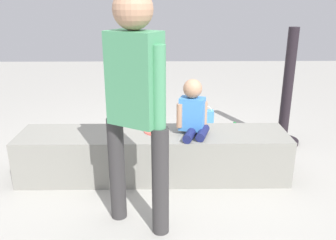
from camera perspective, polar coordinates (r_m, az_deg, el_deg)
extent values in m
plane|color=#9F9D96|center=(3.32, -2.26, -8.80)|extent=(12.00, 12.00, 0.00)
cube|color=gray|center=(3.23, -2.31, -5.54)|extent=(2.36, 0.50, 0.42)
cylinder|color=navy|center=(3.02, 3.55, -2.30)|extent=(0.14, 0.26, 0.08)
cylinder|color=navy|center=(3.06, 5.54, -2.06)|extent=(0.14, 0.26, 0.08)
cube|color=#3F84D4|center=(3.09, 3.85, 1.00)|extent=(0.24, 0.19, 0.28)
sphere|color=tan|center=(3.02, 3.95, 5.02)|extent=(0.16, 0.16, 0.16)
cylinder|color=tan|center=(3.05, 1.84, 0.71)|extent=(0.05, 0.05, 0.21)
cylinder|color=tan|center=(3.13, 5.81, 1.11)|extent=(0.05, 0.05, 0.21)
cylinder|color=#323031|center=(2.42, -1.22, -9.87)|extent=(0.11, 0.11, 0.77)
cylinder|color=#323031|center=(2.60, -8.12, -7.85)|extent=(0.11, 0.11, 0.77)
cube|color=#478F61|center=(2.26, -5.29, 6.53)|extent=(0.38, 0.34, 0.59)
sphere|color=tan|center=(2.21, -5.63, 17.15)|extent=(0.25, 0.25, 0.25)
cylinder|color=#478F61|center=(2.18, -1.53, 4.67)|extent=(0.09, 0.09, 0.56)
cylinder|color=#478F61|center=(2.38, -8.67, 5.65)|extent=(0.09, 0.09, 0.56)
cylinder|color=#E0594C|center=(3.18, -1.89, -1.75)|extent=(0.22, 0.22, 0.01)
cylinder|color=brown|center=(3.17, -1.90, -1.27)|extent=(0.10, 0.10, 0.05)
cylinder|color=brown|center=(3.16, -1.90, -0.82)|extent=(0.10, 0.10, 0.01)
cube|color=silver|center=(3.17, -0.80, -1.66)|extent=(0.11, 0.04, 0.00)
cube|color=#4C99E0|center=(4.09, 5.41, -0.75)|extent=(0.25, 0.09, 0.34)
torus|color=white|center=(4.03, 4.70, 1.52)|extent=(0.10, 0.01, 0.10)
torus|color=white|center=(4.04, 6.27, 1.52)|extent=(0.10, 0.01, 0.10)
cylinder|color=black|center=(4.21, 17.64, -3.18)|extent=(0.36, 0.36, 0.04)
cylinder|color=black|center=(4.02, 18.53, 5.15)|extent=(0.11, 0.11, 1.22)
cylinder|color=silver|center=(4.08, 10.45, -2.21)|extent=(0.07, 0.07, 0.18)
cone|color=silver|center=(4.04, 10.54, -0.80)|extent=(0.06, 0.06, 0.03)
cylinder|color=#268C3F|center=(4.03, 10.56, -0.46)|extent=(0.03, 0.03, 0.02)
cylinder|color=red|center=(4.48, -2.40, -0.36)|extent=(0.07, 0.07, 0.12)
cube|color=black|center=(3.94, -15.37, -3.29)|extent=(0.26, 0.11, 0.19)
torus|color=black|center=(3.91, -15.49, -2.01)|extent=(0.19, 0.01, 0.19)
cube|color=brown|center=(3.81, -6.57, -3.32)|extent=(0.27, 0.12, 0.21)
torus|color=brown|center=(3.77, -6.63, -1.82)|extent=(0.20, 0.01, 0.20)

